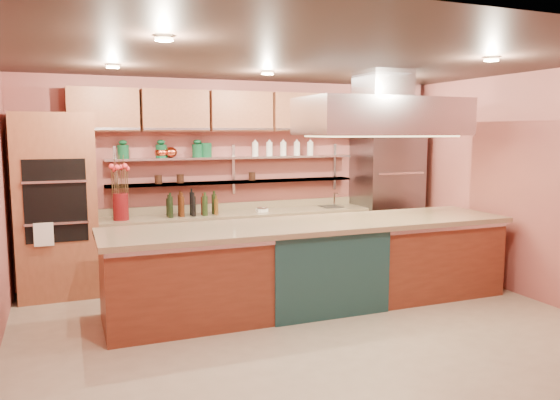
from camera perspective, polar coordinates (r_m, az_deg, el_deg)
name	(u,v)px	position (r m, az deg, el deg)	size (l,w,h in m)	color
floor	(308,327)	(6.01, 2.90, -13.11)	(6.00, 5.00, 0.02)	tan
ceiling	(309,59)	(5.68, 3.09, 14.53)	(6.00, 5.00, 0.02)	black
wall_back	(236,178)	(8.00, -4.60, 2.34)	(6.00, 0.04, 2.80)	#A4554D
wall_front	(479,241)	(3.60, 20.11, -4.03)	(6.00, 0.04, 2.80)	#A4554D
wall_right	(527,186)	(7.45, 24.40, 1.36)	(0.04, 5.00, 2.80)	#A4554D
oven_stack	(56,206)	(7.34, -22.34, -0.57)	(0.95, 0.64, 2.30)	#975537
refrigerator	(386,197)	(8.72, 11.06, 0.31)	(0.95, 0.72, 2.10)	slate
back_counter	(240,245)	(7.84, -4.22, -4.67)	(3.84, 0.64, 0.93)	tan
wall_shelf_lower	(236,182)	(7.87, -4.66, 1.89)	(3.60, 0.26, 0.03)	silver
wall_shelf_upper	(235,158)	(7.84, -4.68, 4.43)	(3.60, 0.26, 0.03)	silver
upper_cabinets	(239,112)	(7.80, -4.27, 9.20)	(4.60, 0.36, 0.55)	#975537
range_hood	(382,117)	(6.80, 10.62, 8.56)	(2.00, 1.00, 0.45)	silver
ceiling_downlights	(301,64)	(5.86, 2.23, 14.02)	(4.00, 2.80, 0.02)	#FFE5A5
island	(314,264)	(6.55, 3.57, -6.69)	(4.82, 1.05, 1.01)	brown
flower_vase	(121,207)	(7.35, -16.30, -0.67)	(0.20, 0.20, 0.35)	#5C0D11
oil_bottle_cluster	(193,207)	(7.51, -9.10, -0.73)	(0.75, 0.21, 0.24)	black
kitchen_scale	(262,209)	(7.81, -1.89, -0.93)	(0.15, 0.11, 0.08)	white
bar_faucet	(334,200)	(8.38, 5.68, 0.02)	(0.03, 0.03, 0.21)	silver
copper_kettle	(170,152)	(7.61, -11.38, 4.91)	(0.18, 0.18, 0.15)	#C44B2D
green_canister	(206,150)	(7.72, -7.76, 5.20)	(0.17, 0.17, 0.20)	#0E4425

